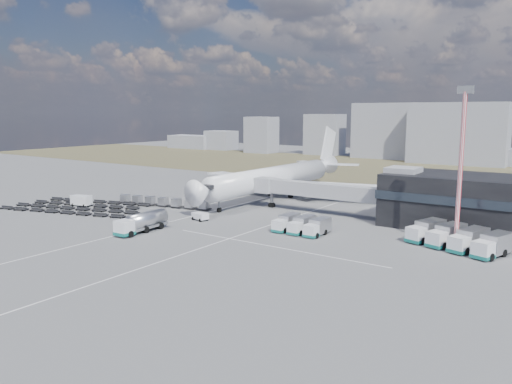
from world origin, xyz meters
The scene contains 16 objects.
ground centered at (0.00, 0.00, 0.00)m, with size 420.00×420.00×0.00m, color #565659.
grass_strip centered at (0.00, 110.00, 0.01)m, with size 420.00×90.00×0.01m, color brown.
lane_markings centered at (9.77, 3.00, 0.01)m, with size 47.12×110.00×0.01m.
terminal centered at (47.77, 23.96, 5.25)m, with size 30.40×16.40×11.00m.
jet_bridge centered at (15.90, 20.42, 5.05)m, with size 30.30×3.80×7.05m.
airliner centered at (0.00, 32.38, 5.29)m, with size 51.59×64.53×17.62m.
skyline centered at (23.25, 153.20, 11.17)m, with size 304.36×23.69×25.94m.
fuel_tanker centered at (-0.13, -13.24, 1.80)m, with size 3.16×11.21×3.60m.
pushback_tug centered at (2.04, 0.35, 0.76)m, with size 3.41×1.92×1.52m, color white.
utility_van centered at (-31.05, -3.68, 1.26)m, with size 4.80×2.17×2.52m, color white.
catering_truck centered at (11.83, 41.45, 1.32)m, with size 4.01×6.06×2.58m.
service_trucks_near centered at (24.09, 2.95, 1.46)m, with size 8.95×6.82×2.69m.
service_trucks_far centered at (49.84, 8.18, 1.74)m, with size 16.19×12.10×3.20m.
uld_row centered at (-14.76, 6.63, 1.14)m, with size 24.50×6.48×1.91m.
baggage_dollies centered at (-29.53, -5.55, 0.37)m, with size 34.11×22.96×0.75m.
floodlight_mast centered at (49.82, 7.31, 12.85)m, with size 2.41×1.98×25.63m.
Camera 1 is at (67.82, -74.24, 21.65)m, focal length 35.00 mm.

